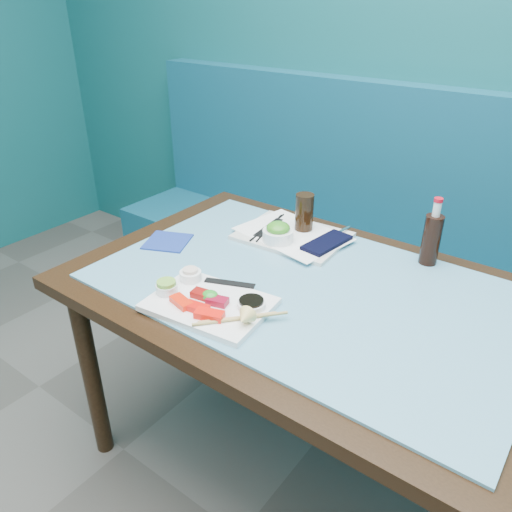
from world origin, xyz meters
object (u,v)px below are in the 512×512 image
Objects in this scene: blue_napkin at (168,242)px; cola_bottle_body at (431,240)px; seaweed_bowl at (278,236)px; dining_table at (307,311)px; serving_tray at (292,236)px; booth_bench at (403,279)px; sashimi_plate at (209,304)px; cola_glass at (304,212)px.

cola_bottle_body is at bearing 27.28° from blue_napkin.
seaweed_bowl is at bearing -158.01° from cola_bottle_body.
dining_table is 0.33m from serving_tray.
seaweed_bowl reaches higher than serving_tray.
sashimi_plate is (-0.16, -1.09, 0.39)m from booth_bench.
serving_tray is 0.08m from seaweed_bowl.
cola_glass is at bearing 124.44° from dining_table.
booth_bench reaches higher than serving_tray.
dining_table is 0.30m from seaweed_bowl.
sashimi_plate reaches higher than serving_tray.
booth_bench reaches higher than sashimi_plate.
booth_bench is at bearing 90.00° from dining_table.
cola_glass is (0.01, 0.05, 0.07)m from serving_tray.
cola_glass reaches higher than sashimi_plate.
cola_glass is 0.82× the size of cola_bottle_body.
dining_table is 0.39m from cola_glass.
cola_glass reaches higher than seaweed_bowl.
sashimi_plate is at bearing -87.22° from serving_tray.
blue_napkin is at bearing -141.73° from serving_tray.
serving_tray is at bearing 131.59° from dining_table.
sashimi_plate reaches higher than dining_table.
booth_bench is 21.46× the size of blue_napkin.
dining_table is 3.93× the size of serving_tray.
cola_bottle_body reaches higher than serving_tray.
booth_bench is 0.74m from cola_glass.
cola_glass is at bearing -110.05° from booth_bench.
booth_bench is 0.89m from dining_table.
cola_glass is (0.02, 0.13, 0.04)m from seaweed_bowl.
cola_bottle_body is at bearing 50.70° from sashimi_plate.
cola_glass is at bearing -173.26° from cola_bottle_body.
seaweed_bowl reaches higher than sashimi_plate.
serving_tray is 2.23× the size of cola_bottle_body.
serving_tray is at bearing -166.43° from cola_bottle_body.
booth_bench is 2.14× the size of dining_table.
sashimi_plate is at bearing -28.98° from blue_napkin.
blue_napkin reaches higher than dining_table.
seaweed_bowl is 0.48m from cola_bottle_body.
booth_bench is 22.88× the size of cola_glass.
serving_tray is (-0.21, 0.24, 0.10)m from dining_table.
cola_bottle_body is 1.14× the size of blue_napkin.
cola_bottle_body is at bearing 10.17° from serving_tray.
blue_napkin is (-0.37, 0.21, -0.01)m from sashimi_plate.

